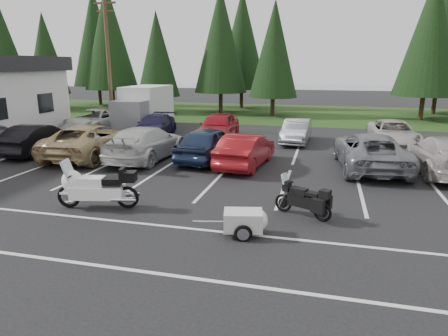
% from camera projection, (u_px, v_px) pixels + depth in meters
% --- Properties ---
extents(ground, '(120.00, 120.00, 0.00)m').
position_uv_depth(ground, '(193.00, 189.00, 14.59)').
color(ground, black).
rests_on(ground, ground).
extents(grass_strip, '(80.00, 16.00, 0.01)m').
position_uv_depth(grass_strip, '(276.00, 113.00, 37.09)').
color(grass_strip, '#1D3811').
rests_on(grass_strip, ground).
extents(lake_water, '(70.00, 50.00, 0.02)m').
position_uv_depth(lake_water, '(324.00, 92.00, 65.20)').
color(lake_water, slate).
rests_on(lake_water, ground).
extents(utility_pole, '(1.60, 0.26, 9.00)m').
position_uv_depth(utility_pole, '(108.00, 60.00, 27.04)').
color(utility_pole, '#473321').
rests_on(utility_pole, ground).
extents(box_truck, '(2.40, 5.60, 2.90)m').
position_uv_depth(box_truck, '(141.00, 108.00, 27.85)').
color(box_truck, silver).
rests_on(box_truck, ground).
extents(stall_markings, '(32.00, 16.00, 0.01)m').
position_uv_depth(stall_markings, '(209.00, 174.00, 16.46)').
color(stall_markings, silver).
rests_on(stall_markings, ground).
extents(conifer_0, '(4.58, 4.58, 10.66)m').
position_uv_depth(conifer_0, '(3.00, 46.00, 40.80)').
color(conifer_0, '#332316').
rests_on(conifer_0, ground).
extents(conifer_1, '(3.96, 3.96, 9.22)m').
position_uv_depth(conifer_1, '(45.00, 54.00, 38.36)').
color(conifer_1, '#332316').
rests_on(conifer_1, ground).
extents(conifer_2, '(5.10, 5.10, 11.89)m').
position_uv_depth(conifer_2, '(109.00, 37.00, 38.03)').
color(conifer_2, '#332316').
rests_on(conifer_2, ground).
extents(conifer_3, '(3.87, 3.87, 9.02)m').
position_uv_depth(conifer_3, '(157.00, 54.00, 35.83)').
color(conifer_3, '#332316').
rests_on(conifer_3, ground).
extents(conifer_4, '(4.80, 4.80, 11.17)m').
position_uv_depth(conifer_4, '(221.00, 40.00, 35.60)').
color(conifer_4, '#332316').
rests_on(conifer_4, ground).
extents(conifer_5, '(4.14, 4.14, 9.63)m').
position_uv_depth(conifer_5, '(274.00, 49.00, 33.42)').
color(conifer_5, '#332316').
rests_on(conifer_5, ground).
extents(conifer_6, '(4.93, 4.93, 11.48)m').
position_uv_depth(conifer_6, '(431.00, 33.00, 30.74)').
color(conifer_6, '#332316').
rests_on(conifer_6, ground).
extents(conifer_back_a, '(5.28, 5.28, 12.30)m').
position_uv_depth(conifer_back_a, '(96.00, 37.00, 42.86)').
color(conifer_back_a, '#332316').
rests_on(conifer_back_a, ground).
extents(conifer_back_b, '(4.97, 4.97, 11.58)m').
position_uv_depth(conifer_back_b, '(242.00, 40.00, 39.61)').
color(conifer_back_b, '#332316').
rests_on(conifer_back_b, ground).
extents(conifer_back_c, '(5.50, 5.50, 12.81)m').
position_uv_depth(conifer_back_c, '(444.00, 27.00, 34.47)').
color(conifer_back_c, '#332316').
rests_on(conifer_back_c, ground).
extents(car_near_1, '(1.77, 4.61, 1.50)m').
position_uv_depth(car_near_1, '(38.00, 139.00, 20.19)').
color(car_near_1, black).
rests_on(car_near_1, ground).
extents(car_near_2, '(3.10, 5.99, 1.62)m').
position_uv_depth(car_near_2, '(90.00, 140.00, 19.46)').
color(car_near_2, tan).
rests_on(car_near_2, ground).
extents(car_near_3, '(2.45, 5.55, 1.58)m').
position_uv_depth(car_near_3, '(146.00, 143.00, 18.91)').
color(car_near_3, beige).
rests_on(car_near_3, ground).
extents(car_near_4, '(2.27, 4.87, 1.61)m').
position_uv_depth(car_near_4, '(208.00, 143.00, 18.73)').
color(car_near_4, '#1B2845').
rests_on(car_near_4, ground).
extents(car_near_5, '(2.01, 4.63, 1.48)m').
position_uv_depth(car_near_5, '(246.00, 150.00, 17.65)').
color(car_near_5, maroon).
rests_on(car_near_5, ground).
extents(car_near_6, '(3.13, 5.89, 1.58)m').
position_uv_depth(car_near_6, '(370.00, 151.00, 17.17)').
color(car_near_6, slate).
rests_on(car_near_6, ground).
extents(car_near_7, '(2.41, 5.52, 1.58)m').
position_uv_depth(car_near_7, '(444.00, 155.00, 16.43)').
color(car_near_7, '#B5ACA6').
rests_on(car_near_7, ground).
extents(car_far_0, '(2.98, 5.73, 1.54)m').
position_uv_depth(car_far_0, '(96.00, 121.00, 26.43)').
color(car_far_0, '#BDBDBB').
rests_on(car_far_0, ground).
extents(car_far_1, '(2.27, 4.76, 1.34)m').
position_uv_depth(car_far_1, '(155.00, 126.00, 25.02)').
color(car_far_1, '#181536').
rests_on(car_far_1, ground).
extents(car_far_2, '(2.08, 4.88, 1.65)m').
position_uv_depth(car_far_2, '(218.00, 126.00, 23.72)').
color(car_far_2, maroon).
rests_on(car_far_2, ground).
extents(car_far_3, '(1.59, 4.10, 1.33)m').
position_uv_depth(car_far_3, '(296.00, 131.00, 23.00)').
color(car_far_3, slate).
rests_on(car_far_3, ground).
extents(car_far_4, '(2.54, 5.14, 1.40)m').
position_uv_depth(car_far_4, '(393.00, 133.00, 22.08)').
color(car_far_4, '#BAB2AB').
rests_on(car_far_4, ground).
extents(touring_motorcycle, '(2.99, 1.47, 1.59)m').
position_uv_depth(touring_motorcycle, '(97.00, 184.00, 12.46)').
color(touring_motorcycle, white).
rests_on(touring_motorcycle, ground).
extents(cargo_trailer, '(1.62, 1.12, 0.68)m').
position_uv_depth(cargo_trailer, '(243.00, 223.00, 10.57)').
color(cargo_trailer, silver).
rests_on(cargo_trailer, ground).
extents(adventure_motorcycle, '(2.16, 1.49, 1.25)m').
position_uv_depth(adventure_motorcycle, '(303.00, 197.00, 11.80)').
color(adventure_motorcycle, black).
rests_on(adventure_motorcycle, ground).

